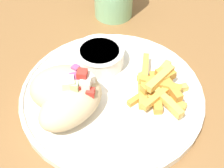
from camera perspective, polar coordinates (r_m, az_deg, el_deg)
table at (r=0.57m, az=-1.11°, el=-3.88°), size 1.53×1.53×0.72m
plate at (r=0.50m, az=-0.00°, el=-1.90°), size 0.29×0.29×0.02m
pita_sandwich_near at (r=0.45m, az=-7.42°, el=-3.53°), size 0.12×0.08×0.06m
pita_sandwich_far at (r=0.47m, az=-8.67°, el=-0.69°), size 0.13×0.13×0.07m
fries_pile at (r=0.49m, az=8.29°, el=-0.60°), size 0.12×0.13×0.03m
sauce_ramekin at (r=0.53m, az=-2.25°, el=5.24°), size 0.08×0.08×0.03m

